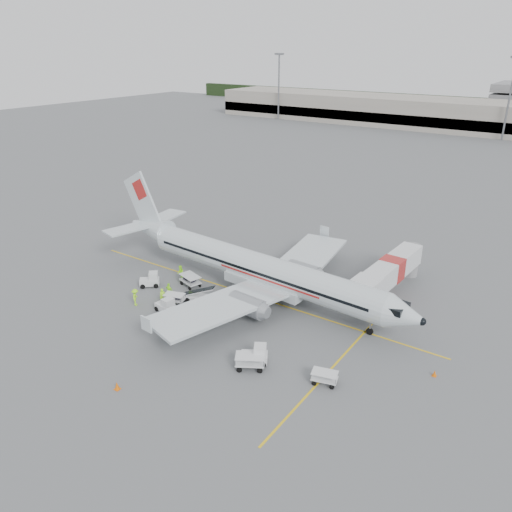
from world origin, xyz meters
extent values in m
plane|color=#56595B|center=(0.00, 0.00, 0.00)|extent=(360.00, 360.00, 0.00)
cube|color=yellow|center=(0.00, 0.00, 0.01)|extent=(44.00, 0.20, 0.01)
cube|color=yellow|center=(14.00, -8.00, 0.01)|extent=(0.20, 20.00, 0.01)
cone|color=#E96106|center=(21.48, -3.17, 0.29)|extent=(0.35, 0.35, 0.58)
cone|color=#E96106|center=(0.15, 11.32, 0.28)|extent=(0.34, 0.34, 0.55)
cone|color=#E96106|center=(1.18, -19.22, 0.35)|extent=(0.43, 0.43, 0.71)
imported|color=#92E31A|center=(-5.98, -6.72, 0.83)|extent=(0.70, 0.72, 1.66)
imported|color=#92E31A|center=(-8.20, -1.50, 0.91)|extent=(1.12, 1.08, 1.81)
imported|color=#92E31A|center=(-7.99, -8.65, 0.93)|extent=(1.28, 1.37, 1.86)
imported|color=#92E31A|center=(-6.35, -5.35, 0.82)|extent=(0.98, 0.45, 1.65)
camera|label=1|loc=(28.60, -39.59, 25.37)|focal=35.00mm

